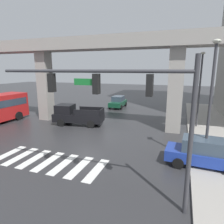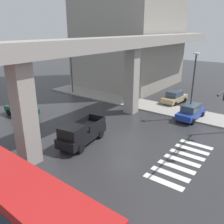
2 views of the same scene
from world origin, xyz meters
TOP-DOWN VIEW (x-y plane):
  - ground_plane at (0.00, 0.00)m, footprint 120.00×120.00m
  - crosswalk_stripes at (-0.00, -5.40)m, footprint 7.15×2.80m
  - elevated_overpass at (0.00, 3.71)m, footprint 57.94×2.49m
  - sidewalk_east at (10.35, 2.00)m, footprint 4.00×36.00m
  - pickup_truck at (-2.65, 2.72)m, footprint 5.33×2.66m
  - city_bus at (-11.13, -1.54)m, footprint 3.01×10.87m
  - sedan_dark_green at (-1.46, 13.29)m, footprint 2.06×4.35m
  - sedan_tan at (13.59, 0.97)m, footprint 4.44×2.26m
  - sedan_blue at (9.04, -2.82)m, footprint 4.40×2.17m
  - street_lamp_near_corner at (9.15, -2.67)m, footprint 0.44×0.70m
  - street_lamp_mid_block at (9.15, 5.71)m, footprint 0.44×0.70m
  - street_lamp_far_north at (9.15, 15.84)m, footprint 0.44×0.70m

SIDE VIEW (x-z plane):
  - ground_plane at x=0.00m, z-range 0.00..0.00m
  - crosswalk_stripes at x=0.00m, z-range 0.00..0.01m
  - sidewalk_east at x=10.35m, z-range 0.00..0.15m
  - sedan_dark_green at x=-1.46m, z-range -0.01..1.71m
  - sedan_tan at x=13.59m, z-range -0.01..1.71m
  - sedan_blue at x=9.04m, z-range -0.01..1.71m
  - pickup_truck at x=-2.65m, z-range -0.05..2.03m
  - city_bus at x=-11.13m, z-range 0.23..3.22m
  - street_lamp_near_corner at x=9.15m, z-range 0.94..8.18m
  - street_lamp_mid_block at x=9.15m, z-range 0.94..8.18m
  - street_lamp_far_north at x=9.15m, z-range 0.94..8.18m
  - elevated_overpass at x=0.00m, z-range 3.21..11.96m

